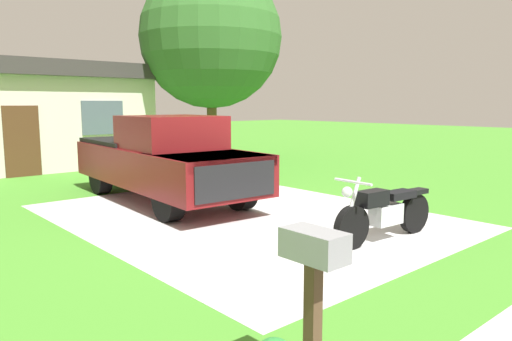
% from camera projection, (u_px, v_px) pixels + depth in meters
% --- Properties ---
extents(ground_plane, '(80.00, 80.00, 0.00)m').
position_uv_depth(ground_plane, '(243.00, 216.00, 9.28)').
color(ground_plane, '#448D2A').
extents(driveway_pad, '(5.91, 7.65, 0.01)m').
position_uv_depth(driveway_pad, '(243.00, 216.00, 9.28)').
color(driveway_pad, '#B9B9B9').
rests_on(driveway_pad, ground).
extents(motorcycle, '(2.21, 0.70, 1.09)m').
position_uv_depth(motorcycle, '(384.00, 211.00, 7.56)').
color(motorcycle, black).
rests_on(motorcycle, ground).
extents(pickup_truck, '(2.38, 5.74, 1.90)m').
position_uv_depth(pickup_truck, '(162.00, 158.00, 10.67)').
color(pickup_truck, black).
rests_on(pickup_truck, ground).
extents(mailbox, '(0.26, 0.48, 1.26)m').
position_uv_depth(mailbox, '(314.00, 268.00, 3.46)').
color(mailbox, '#4C3823').
rests_on(mailbox, ground).
extents(shade_tree, '(5.07, 5.07, 7.06)m').
position_uv_depth(shade_tree, '(211.00, 37.00, 17.20)').
color(shade_tree, brown).
rests_on(shade_tree, ground).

